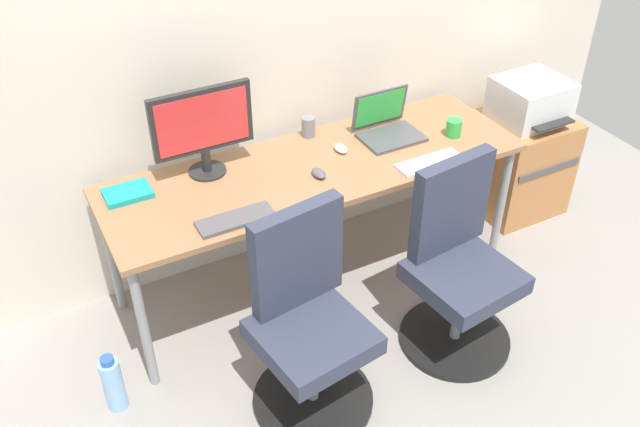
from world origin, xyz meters
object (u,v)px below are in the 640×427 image
Objects in this scene: printer at (531,100)px; side_cabinet at (518,163)px; office_chair_left at (307,325)px; water_bottle_on_floor at (113,384)px; coffee_mug at (454,128)px; office_chair_right at (457,267)px; open_laptop at (387,125)px; desktop_monitor at (202,126)px.

side_cabinet is at bearing 90.00° from printer.
office_chair_left is 3.03× the size of water_bottle_on_floor.
side_cabinet is at bearing 11.27° from coffee_mug.
office_chair_left and office_chair_right have the same top height.
open_laptop reaches higher than side_cabinet.
office_chair_right is 1.96× the size of desktop_monitor.
coffee_mug is (-0.64, -0.13, 0.48)m from side_cabinet.
coffee_mug is at bearing -168.73° from side_cabinet.
office_chair_left is at bearing -179.99° from office_chair_right.
water_bottle_on_floor is 2.05m from coffee_mug.
desktop_monitor reaches higher than office_chair_left.
coffee_mug is (0.30, -0.17, -0.01)m from open_laptop.
office_chair_left is 1.96× the size of desktop_monitor.
water_bottle_on_floor is (-2.58, -0.39, -0.58)m from printer.
office_chair_left is 1.93m from side_cabinet.
desktop_monitor is (-0.88, 0.85, 0.56)m from office_chair_right.
office_chair_left is 0.78m from office_chair_right.
coffee_mug is (0.36, 0.58, 0.35)m from office_chair_right.
printer is 4.35× the size of coffee_mug.
water_bottle_on_floor is (-1.57, 0.32, -0.28)m from office_chair_right.
desktop_monitor is (-0.10, 0.85, 0.56)m from office_chair_left.
printer is 1.29× the size of open_laptop.
side_cabinet is 0.81m from coffee_mug.
office_chair_left is at bearing -158.37° from printer.
open_laptop reaches higher than coffee_mug.
printer is 0.94m from open_laptop.
open_laptop is at bearing 85.16° from office_chair_right.
office_chair_left is 1.33m from coffee_mug.
office_chair_right reaches higher than coffee_mug.
office_chair_left is 1.56× the size of side_cabinet.
coffee_mug is (1.24, -0.27, -0.20)m from desktop_monitor.
water_bottle_on_floor is at bearing -172.36° from coffee_mug.
desktop_monitor reaches higher than water_bottle_on_floor.
office_chair_left is 1.02m from desktop_monitor.
office_chair_right is at bearing -11.59° from water_bottle_on_floor.
office_chair_right is (0.78, 0.00, 0.00)m from office_chair_left.
office_chair_left is 2.35× the size of printer.
water_bottle_on_floor is 1.21m from desktop_monitor.
office_chair_right is 1.63m from water_bottle_on_floor.
office_chair_left reaches higher than side_cabinet.
open_laptop is at bearing -5.95° from desktop_monitor.
office_chair_right is 1.27m from printer.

